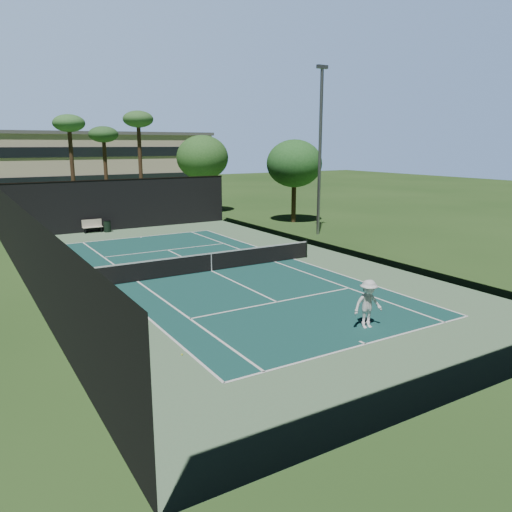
# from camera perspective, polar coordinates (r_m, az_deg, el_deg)

# --- Properties ---
(ground) EXTENTS (160.00, 160.00, 0.00)m
(ground) POSITION_cam_1_polar(r_m,az_deg,el_deg) (27.12, -5.11, -1.74)
(ground) COLOR #284B1C
(ground) RESTS_ON ground
(apron_slab) EXTENTS (18.00, 32.00, 0.01)m
(apron_slab) POSITION_cam_1_polar(r_m,az_deg,el_deg) (27.12, -5.11, -1.73)
(apron_slab) COLOR #5C825B
(apron_slab) RESTS_ON ground
(court_surface) EXTENTS (10.97, 23.77, 0.01)m
(court_surface) POSITION_cam_1_polar(r_m,az_deg,el_deg) (27.12, -5.11, -1.71)
(court_surface) COLOR #164843
(court_surface) RESTS_ON ground
(court_lines) EXTENTS (11.07, 23.87, 0.01)m
(court_lines) POSITION_cam_1_polar(r_m,az_deg,el_deg) (27.12, -5.11, -1.69)
(court_lines) COLOR white
(court_lines) RESTS_ON ground
(tennis_net) EXTENTS (12.90, 0.10, 1.10)m
(tennis_net) POSITION_cam_1_polar(r_m,az_deg,el_deg) (26.99, -5.13, -0.59)
(tennis_net) COLOR black
(tennis_net) RESTS_ON ground
(fence) EXTENTS (18.04, 32.05, 4.03)m
(fence) POSITION_cam_1_polar(r_m,az_deg,el_deg) (26.75, -5.25, 2.46)
(fence) COLOR black
(fence) RESTS_ON ground
(player) EXTENTS (1.29, 0.86, 1.85)m
(player) POSITION_cam_1_polar(r_m,az_deg,el_deg) (19.03, 12.69, -5.38)
(player) COLOR white
(player) RESTS_ON ground
(tennis_ball_a) EXTENTS (0.07, 0.07, 0.07)m
(tennis_ball_a) POSITION_cam_1_polar(r_m,az_deg,el_deg) (16.70, -8.46, -11.07)
(tennis_ball_a) COLOR yellow
(tennis_ball_a) RESTS_ON ground
(tennis_ball_b) EXTENTS (0.07, 0.07, 0.07)m
(tennis_ball_b) POSITION_cam_1_polar(r_m,az_deg,el_deg) (29.70, -10.69, -0.57)
(tennis_ball_b) COLOR #E1EE36
(tennis_ball_b) RESTS_ON ground
(tennis_ball_c) EXTENTS (0.08, 0.08, 0.08)m
(tennis_ball_c) POSITION_cam_1_polar(r_m,az_deg,el_deg) (29.12, -6.07, -0.68)
(tennis_ball_c) COLOR #EAF437
(tennis_ball_c) RESTS_ON ground
(tennis_ball_d) EXTENTS (0.06, 0.06, 0.06)m
(tennis_ball_d) POSITION_cam_1_polar(r_m,az_deg,el_deg) (28.88, -12.72, -1.05)
(tennis_ball_d) COLOR #C4E634
(tennis_ball_d) RESTS_ON ground
(park_bench) EXTENTS (1.50, 0.45, 1.02)m
(park_bench) POSITION_cam_1_polar(r_m,az_deg,el_deg) (40.77, -18.21, 3.31)
(park_bench) COLOR beige
(park_bench) RESTS_ON ground
(trash_bin) EXTENTS (0.56, 0.56, 0.95)m
(trash_bin) POSITION_cam_1_polar(r_m,az_deg,el_deg) (40.69, -16.64, 3.30)
(trash_bin) COLOR black
(trash_bin) RESTS_ON ground
(palm_a) EXTENTS (2.80, 2.80, 9.32)m
(palm_a) POSITION_cam_1_polar(r_m,az_deg,el_deg) (48.58, -20.58, 13.61)
(palm_a) COLOR #462F1E
(palm_a) RESTS_ON ground
(palm_b) EXTENTS (2.80, 2.80, 8.42)m
(palm_b) POSITION_cam_1_polar(r_m,az_deg,el_deg) (51.30, -17.03, 12.83)
(palm_b) COLOR #48301F
(palm_b) RESTS_ON ground
(palm_c) EXTENTS (2.80, 2.80, 9.77)m
(palm_c) POSITION_cam_1_polar(r_m,az_deg,el_deg) (49.17, -13.30, 14.52)
(palm_c) COLOR #462F1E
(palm_c) RESTS_ON ground
(decid_tree_a) EXTENTS (5.12, 5.12, 7.62)m
(decid_tree_a) POSITION_cam_1_polar(r_m,az_deg,el_deg) (50.46, -6.15, 11.11)
(decid_tree_a) COLOR #462C1E
(decid_tree_a) RESTS_ON ground
(decid_tree_b) EXTENTS (4.80, 4.80, 7.14)m
(decid_tree_b) POSITION_cam_1_polar(r_m,az_deg,el_deg) (43.85, 4.40, 10.47)
(decid_tree_b) COLOR #4B3520
(decid_tree_b) RESTS_ON ground
(campus_building) EXTENTS (40.50, 12.50, 8.30)m
(campus_building) POSITION_cam_1_polar(r_m,az_deg,el_deg) (70.58, -22.22, 9.69)
(campus_building) COLOR beige
(campus_building) RESTS_ON ground
(light_pole) EXTENTS (0.90, 0.25, 12.22)m
(light_pole) POSITION_cam_1_polar(r_m,az_deg,el_deg) (37.83, 7.33, 12.16)
(light_pole) COLOR gray
(light_pole) RESTS_ON ground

